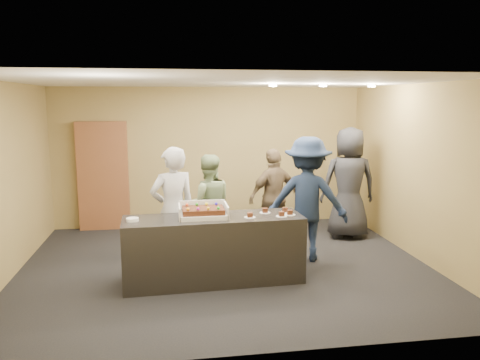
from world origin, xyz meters
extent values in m
plane|color=black|center=(0.00, 0.00, 0.00)|extent=(6.00, 6.00, 0.00)
plane|color=white|center=(0.00, 0.00, 2.70)|extent=(6.00, 6.00, 0.00)
cube|color=olive|center=(0.00, 2.50, 1.35)|extent=(6.00, 0.04, 2.70)
cube|color=olive|center=(0.00, -2.50, 1.35)|extent=(6.00, 0.04, 2.70)
cube|color=olive|center=(-3.00, 0.00, 1.35)|extent=(0.04, 5.00, 2.70)
cube|color=olive|center=(3.00, 0.00, 1.35)|extent=(0.04, 5.00, 2.70)
cube|color=black|center=(-0.23, -0.56, 0.45)|extent=(2.43, 0.80, 0.90)
cube|color=brown|center=(-2.04, 2.41, 1.03)|extent=(0.94, 0.15, 2.06)
cube|color=white|center=(-0.37, -0.56, 0.93)|extent=(0.62, 0.43, 0.06)
cube|color=white|center=(-0.68, -0.56, 0.99)|extent=(0.02, 0.43, 0.17)
cube|color=white|center=(-0.06, -0.56, 0.99)|extent=(0.02, 0.43, 0.17)
cube|color=white|center=(-0.37, -0.34, 0.99)|extent=(0.62, 0.02, 0.19)
cube|color=#371B0C|center=(-0.37, -0.56, 0.99)|extent=(0.55, 0.38, 0.07)
sphere|color=#DC4919|center=(-0.58, -0.43, 1.05)|extent=(0.04, 0.04, 0.04)
sphere|color=#2A9D1A|center=(-0.44, -0.43, 1.05)|extent=(0.04, 0.04, 0.04)
sphere|color=yellow|center=(-0.31, -0.43, 1.05)|extent=(0.04, 0.04, 0.04)
sphere|color=#2B1BE9|center=(-0.18, -0.43, 1.05)|extent=(0.04, 0.04, 0.04)
sphere|color=#FEA315|center=(-0.58, -0.69, 1.05)|extent=(0.04, 0.04, 0.04)
sphere|color=#C129B0|center=(-0.44, -0.69, 1.05)|extent=(0.04, 0.04, 0.04)
sphere|color=gold|center=(-0.31, -0.69, 1.05)|extent=(0.04, 0.04, 0.04)
sphere|color=green|center=(-0.18, -0.69, 1.05)|extent=(0.04, 0.04, 0.04)
cylinder|color=white|center=(-1.29, -0.61, 0.92)|extent=(0.16, 0.16, 0.04)
cylinder|color=white|center=(0.25, -0.67, 0.90)|extent=(0.15, 0.15, 0.01)
cube|color=#371B0C|center=(0.25, -0.67, 0.94)|extent=(0.07, 0.06, 0.06)
cylinder|color=white|center=(0.50, -0.44, 0.90)|extent=(0.15, 0.15, 0.01)
cube|color=#371B0C|center=(0.50, -0.44, 0.94)|extent=(0.07, 0.06, 0.06)
cylinder|color=white|center=(0.68, -0.68, 0.90)|extent=(0.15, 0.15, 0.01)
cube|color=#371B0C|center=(0.68, -0.68, 0.94)|extent=(0.07, 0.06, 0.06)
cylinder|color=white|center=(0.78, -0.45, 0.90)|extent=(0.15, 0.15, 0.01)
cube|color=#371B0C|center=(0.78, -0.45, 0.94)|extent=(0.07, 0.06, 0.06)
cylinder|color=white|center=(0.81, -0.61, 0.90)|extent=(0.15, 0.15, 0.01)
cube|color=#371B0C|center=(0.81, -0.61, 0.94)|extent=(0.07, 0.06, 0.06)
imported|color=#ABABB0|center=(-0.76, -0.11, 0.91)|extent=(0.77, 0.62, 1.81)
imported|color=gray|center=(-0.20, 0.63, 0.81)|extent=(0.79, 0.62, 1.61)
imported|color=#16223C|center=(1.28, 0.13, 0.95)|extent=(1.40, 1.09, 1.91)
imported|color=brown|center=(0.94, 0.94, 0.83)|extent=(1.05, 0.73, 1.66)
imported|color=#232327|center=(2.36, 1.18, 1.00)|extent=(1.02, 0.72, 1.99)
cylinder|color=#FFEAC6|center=(0.80, 0.50, 2.67)|extent=(0.12, 0.12, 0.03)
cylinder|color=#FFEAC6|center=(1.60, 0.50, 2.67)|extent=(0.12, 0.12, 0.03)
cylinder|color=#FFEAC6|center=(2.40, 0.50, 2.67)|extent=(0.12, 0.12, 0.03)
camera|label=1|loc=(-0.81, -6.63, 2.43)|focal=35.00mm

